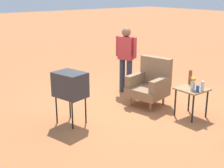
# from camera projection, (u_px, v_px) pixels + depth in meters

# --- Properties ---
(ground_plane) EXTENTS (60.00, 60.00, 0.00)m
(ground_plane) POSITION_uv_depth(u_px,v_px,m) (135.00, 103.00, 7.18)
(ground_plane) COLOR #B76B3D
(armchair) EXTENTS (0.90, 0.92, 1.06)m
(armchair) POSITION_uv_depth(u_px,v_px,m) (150.00, 83.00, 7.03)
(armchair) COLOR #937047
(armchair) RESTS_ON ground
(side_table) EXTENTS (0.56, 0.56, 0.61)m
(side_table) POSITION_uv_depth(u_px,v_px,m) (192.00, 92.00, 6.31)
(side_table) COLOR black
(side_table) RESTS_ON ground
(tv_on_stand) EXTENTS (0.68, 0.57, 1.03)m
(tv_on_stand) POSITION_uv_depth(u_px,v_px,m) (70.00, 85.00, 5.92)
(tv_on_stand) COLOR black
(tv_on_stand) RESTS_ON ground
(person_standing) EXTENTS (0.54, 0.34, 1.64)m
(person_standing) POSITION_uv_depth(u_px,v_px,m) (126.00, 56.00, 7.71)
(person_standing) COLOR #2D3347
(person_standing) RESTS_ON ground
(soda_can_blue) EXTENTS (0.07, 0.07, 0.12)m
(soda_can_blue) POSITION_uv_depth(u_px,v_px,m) (198.00, 89.00, 6.07)
(soda_can_blue) COLOR blue
(soda_can_blue) RESTS_ON side_table
(bottle_short_clear) EXTENTS (0.06, 0.06, 0.20)m
(bottle_short_clear) POSITION_uv_depth(u_px,v_px,m) (202.00, 86.00, 6.09)
(bottle_short_clear) COLOR silver
(bottle_short_clear) RESTS_ON side_table
(bottle_tall_amber) EXTENTS (0.07, 0.07, 0.30)m
(bottle_tall_amber) POSITION_uv_depth(u_px,v_px,m) (190.00, 77.00, 6.53)
(bottle_tall_amber) COLOR brown
(bottle_tall_amber) RESTS_ON side_table
(flower_vase) EXTENTS (0.14, 0.10, 0.27)m
(flower_vase) POSITION_uv_depth(u_px,v_px,m) (193.00, 83.00, 6.13)
(flower_vase) COLOR silver
(flower_vase) RESTS_ON side_table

